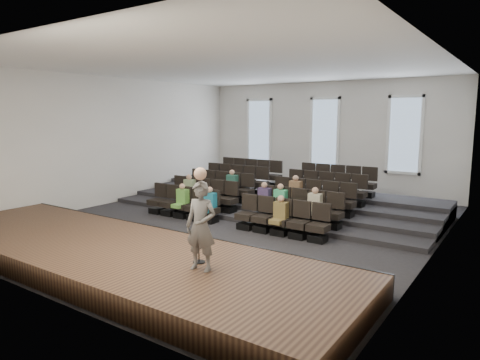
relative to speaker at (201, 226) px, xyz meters
The scene contains 14 objects.
ground 5.98m from the speaker, 117.62° to the left, with size 14.00×14.00×0.00m, color black.
ceiling 6.86m from the speaker, 117.62° to the left, with size 12.00×14.00×0.02m, color white.
wall_back 12.53m from the speaker, 102.50° to the left, with size 12.00×0.04×5.00m, color silver.
wall_front 3.47m from the speaker, 145.41° to the right, with size 12.00×0.04×5.00m, color silver.
wall_left 10.19m from the speaker, 149.39° to the left, with size 0.04×14.00×5.00m, color silver.
wall_right 6.24m from the speaker, 57.23° to the left, with size 0.04×14.00×5.00m, color silver.
stage 2.92m from the speaker, behind, with size 11.80×3.60×0.50m, color #513723.
stage_lip 3.45m from the speaker, 145.87° to the left, with size 11.80×0.06×0.52m, color black.
risers 8.84m from the speaker, 107.95° to the left, with size 11.80×4.80×0.60m.
seating_rows 7.26m from the speaker, 111.94° to the left, with size 6.80×4.70×1.67m.
windows 12.48m from the speaker, 102.56° to the left, with size 8.44×0.10×3.24m.
audience 6.08m from the speaker, 114.91° to the left, with size 5.45×2.64×1.10m.
speaker is the anchor object (origin of this frame).
mic_stand 0.60m from the speaker, 136.37° to the left, with size 0.26×0.26×1.53m.
Camera 1 is at (7.85, -11.35, 3.49)m, focal length 32.00 mm.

